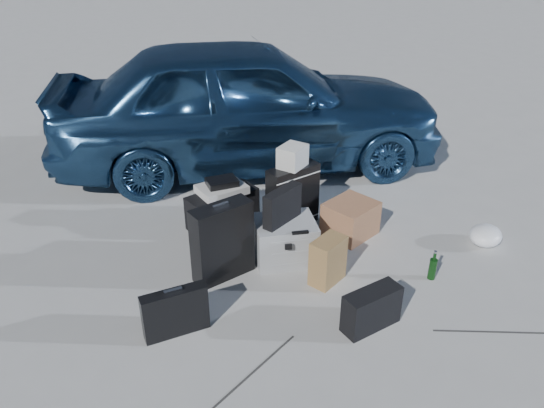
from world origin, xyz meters
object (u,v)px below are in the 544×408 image
Objects in this scene: duffel_bag at (223,209)px; cardboard_box at (350,219)px; suitcase_left at (222,242)px; pelican_case at (285,240)px; briefcase at (175,312)px; car at (248,103)px; suitcase_right at (293,196)px; green_bottle at (433,266)px.

cardboard_box is at bearing -47.49° from duffel_bag.
duffel_bag is at bearing 58.25° from suitcase_left.
cardboard_box is at bearing -6.87° from suitcase_left.
briefcase is (-1.20, -0.37, -0.00)m from pelican_case.
car is at bearing 57.27° from briefcase.
pelican_case is 1.09× the size of briefcase.
suitcase_right reaches higher than briefcase.
car is 1.63m from suitcase_right.
car is at bearing 88.62° from cardboard_box.
car reaches higher than briefcase.
car is at bearing 91.36° from green_bottle.
suitcase_right is at bearing 128.28° from cardboard_box.
car is at bearing 50.06° from suitcase_left.
green_bottle is at bearing -38.44° from suitcase_left.
car is at bearing 71.85° from suitcase_right.
suitcase_left reaches higher than pelican_case.
duffel_bag is (0.40, 0.76, -0.16)m from suitcase_left.
suitcase_right is (0.97, 0.38, -0.02)m from suitcase_left.
suitcase_left is at bearing -123.60° from duffel_bag.
briefcase is 1.85× the size of green_bottle.
car reaches higher than duffel_bag.
suitcase_right reaches higher than cardboard_box.
car is 8.62× the size of pelican_case.
car is 7.22× the size of suitcase_right.
car reaches higher than cardboard_box.
pelican_case reaches higher than duffel_bag.
car is at bearing 43.53° from duffel_bag.
green_bottle is at bearing -7.06° from briefcase.
suitcase_right is 0.90× the size of duffel_bag.
cardboard_box is (1.96, 0.37, -0.02)m from briefcase.
green_bottle is at bearing -74.28° from suitcase_right.
duffel_bag is at bearing 143.46° from suitcase_right.
briefcase is at bearing -136.37° from duffel_bag.
car reaches higher than suitcase_right.
suitcase_right is 0.70m from duffel_bag.
suitcase_right is 0.59m from cardboard_box.
pelican_case is at bearing -179.74° from cardboard_box.
suitcase_left is 0.97× the size of duffel_bag.
car is 6.52× the size of duffel_bag.
suitcase_left reaches higher than duffel_bag.
briefcase is at bearing -148.89° from suitcase_left.
suitcase_left is 1.77m from green_bottle.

